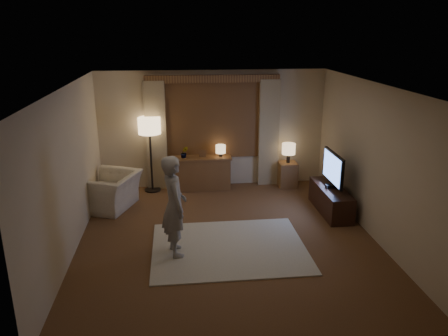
{
  "coord_description": "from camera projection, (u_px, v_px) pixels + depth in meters",
  "views": [
    {
      "loc": [
        -0.81,
        -6.71,
        3.46
      ],
      "look_at": [
        0.01,
        0.6,
        1.08
      ],
      "focal_mm": 35.0,
      "sensor_mm": 36.0,
      "label": 1
    }
  ],
  "objects": [
    {
      "name": "tv",
      "position": [
        333.0,
        169.0,
        8.33
      ],
      "size": [
        0.24,
        0.97,
        0.7
      ],
      "color": "black",
      "rests_on": "tv_stand"
    },
    {
      "name": "table_lamp_sideboard",
      "position": [
        221.0,
        150.0,
        9.6
      ],
      "size": [
        0.22,
        0.22,
        0.3
      ],
      "color": "black",
      "rests_on": "sideboard"
    },
    {
      "name": "floor_lamp",
      "position": [
        149.0,
        130.0,
        9.29
      ],
      "size": [
        0.48,
        0.48,
        1.65
      ],
      "color": "black",
      "rests_on": "floor"
    },
    {
      "name": "sideboard",
      "position": [
        203.0,
        174.0,
        9.73
      ],
      "size": [
        1.2,
        0.4,
        0.7
      ],
      "primitive_type": "cube",
      "color": "brown",
      "rests_on": "floor"
    },
    {
      "name": "side_table",
      "position": [
        287.0,
        174.0,
        9.91
      ],
      "size": [
        0.4,
        0.4,
        0.56
      ],
      "primitive_type": "cube",
      "color": "brown",
      "rests_on": "floor"
    },
    {
      "name": "table_lamp_side",
      "position": [
        289.0,
        149.0,
        9.73
      ],
      "size": [
        0.3,
        0.3,
        0.44
      ],
      "color": "black",
      "rests_on": "side_table"
    },
    {
      "name": "picture_frame",
      "position": [
        203.0,
        154.0,
        9.59
      ],
      "size": [
        0.16,
        0.02,
        0.2
      ],
      "primitive_type": "cube",
      "color": "brown",
      "rests_on": "sideboard"
    },
    {
      "name": "rug",
      "position": [
        229.0,
        247.0,
        7.18
      ],
      "size": [
        2.5,
        2.0,
        0.02
      ],
      "primitive_type": "cube",
      "color": "beige",
      "rests_on": "floor"
    },
    {
      "name": "room",
      "position": [
        224.0,
        156.0,
        7.57
      ],
      "size": [
        5.04,
        5.54,
        2.64
      ],
      "color": "brown",
      "rests_on": "ground"
    },
    {
      "name": "plant",
      "position": [
        184.0,
        153.0,
        9.53
      ],
      "size": [
        0.17,
        0.13,
        0.3
      ],
      "primitive_type": "imported",
      "color": "#999999",
      "rests_on": "sideboard"
    },
    {
      "name": "person",
      "position": [
        174.0,
        206.0,
        6.75
      ],
      "size": [
        0.51,
        0.66,
        1.62
      ],
      "primitive_type": "imported",
      "rotation": [
        0.0,
        0.0,
        1.79
      ],
      "color": "#B1ADA4",
      "rests_on": "rug"
    },
    {
      "name": "tv_stand",
      "position": [
        331.0,
        200.0,
        8.53
      ],
      "size": [
        0.45,
        1.4,
        0.5
      ],
      "primitive_type": "cube",
      "color": "black",
      "rests_on": "floor"
    },
    {
      "name": "armchair",
      "position": [
        111.0,
        191.0,
        8.68
      ],
      "size": [
        1.28,
        1.36,
        0.71
      ],
      "primitive_type": "imported",
      "rotation": [
        0.0,
        0.0,
        -1.95
      ],
      "color": "beige",
      "rests_on": "floor"
    }
  ]
}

